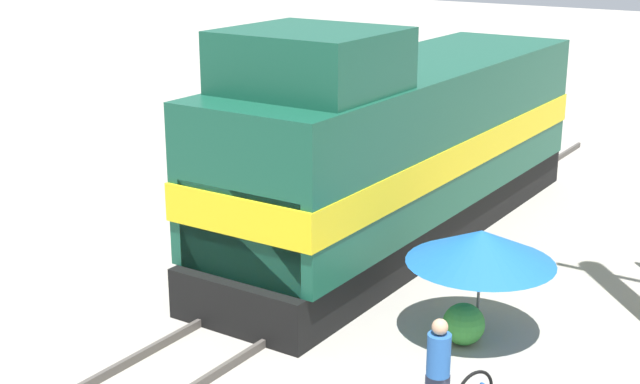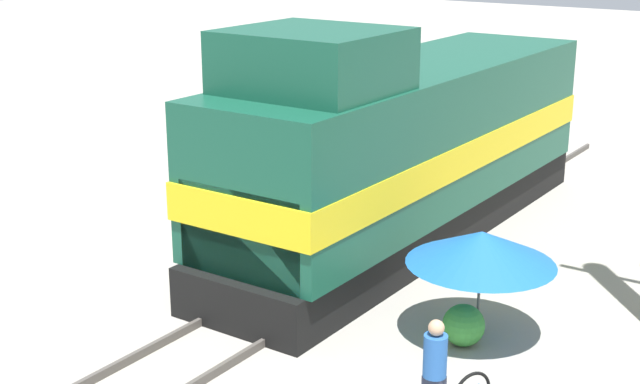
# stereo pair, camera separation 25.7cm
# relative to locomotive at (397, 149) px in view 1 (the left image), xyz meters

# --- Properties ---
(ground_plane) EXTENTS (120.00, 120.00, 0.00)m
(ground_plane) POSITION_rel_locomotive_xyz_m (0.00, -3.70, -2.12)
(ground_plane) COLOR gray
(rail_near) EXTENTS (0.08, 28.96, 0.15)m
(rail_near) POSITION_rel_locomotive_xyz_m (-0.72, -3.70, -2.04)
(rail_near) COLOR #4C4742
(rail_near) RESTS_ON ground_plane
(rail_far) EXTENTS (0.08, 28.96, 0.15)m
(rail_far) POSITION_rel_locomotive_xyz_m (0.72, -3.70, -2.04)
(rail_far) COLOR #4C4742
(rail_far) RESTS_ON ground_plane
(locomotive) EXTENTS (3.15, 12.55, 5.07)m
(locomotive) POSITION_rel_locomotive_xyz_m (0.00, 0.00, 0.00)
(locomotive) COLOR black
(locomotive) RESTS_ON ground_plane
(vendor_umbrella) EXTENTS (2.54, 2.54, 1.98)m
(vendor_umbrella) POSITION_rel_locomotive_xyz_m (3.58, -3.56, -0.43)
(vendor_umbrella) COLOR #4C4C4C
(vendor_umbrella) RESTS_ON ground_plane
(shrub_cluster) EXTENTS (0.73, 0.73, 0.73)m
(shrub_cluster) POSITION_rel_locomotive_xyz_m (3.47, -3.88, -1.76)
(shrub_cluster) COLOR #388C38
(shrub_cluster) RESTS_ON ground_plane
(person_bystander) EXTENTS (0.34, 0.34, 1.66)m
(person_bystander) POSITION_rel_locomotive_xyz_m (4.24, -6.44, -1.22)
(person_bystander) COLOR #2D3347
(person_bystander) RESTS_ON ground_plane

